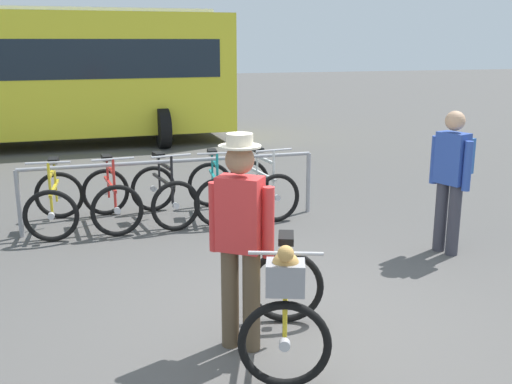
# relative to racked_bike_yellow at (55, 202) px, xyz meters

# --- Properties ---
(ground_plane) EXTENTS (80.00, 80.00, 0.00)m
(ground_plane) POSITION_rel_racked_bike_yellow_xyz_m (2.04, -3.48, -0.37)
(ground_plane) COLOR #514F4C
(bike_rack_rail) EXTENTS (3.91, 0.10, 0.88)m
(bike_rack_rail) POSITION_rel_racked_bike_yellow_xyz_m (1.51, -0.16, 0.32)
(bike_rack_rail) COLOR #99999E
(bike_rack_rail) RESTS_ON ground
(racked_bike_yellow) EXTENTS (0.74, 1.16, 0.98)m
(racked_bike_yellow) POSITION_rel_racked_bike_yellow_xyz_m (0.00, 0.00, 0.00)
(racked_bike_yellow) COLOR black
(racked_bike_yellow) RESTS_ON ground
(racked_bike_red) EXTENTS (0.75, 1.16, 0.97)m
(racked_bike_red) POSITION_rel_racked_bike_yellow_xyz_m (0.70, 0.01, 0.00)
(racked_bike_red) COLOR black
(racked_bike_red) RESTS_ON ground
(racked_bike_black) EXTENTS (0.82, 1.18, 0.97)m
(racked_bike_black) POSITION_rel_racked_bike_yellow_xyz_m (1.40, 0.01, -0.00)
(racked_bike_black) COLOR black
(racked_bike_black) RESTS_ON ground
(racked_bike_teal) EXTENTS (0.77, 1.17, 0.97)m
(racked_bike_teal) POSITION_rel_racked_bike_yellow_xyz_m (2.10, 0.02, -0.00)
(racked_bike_teal) COLOR black
(racked_bike_teal) RESTS_ON ground
(racked_bike_white) EXTENTS (0.77, 1.17, 0.97)m
(racked_bike_white) POSITION_rel_racked_bike_yellow_xyz_m (2.80, 0.03, -0.00)
(racked_bike_white) COLOR black
(racked_bike_white) RESTS_ON ground
(featured_bicycle) EXTENTS (0.99, 1.26, 1.09)m
(featured_bicycle) POSITION_rel_racked_bike_yellow_xyz_m (1.75, -3.94, 0.12)
(featured_bicycle) COLOR black
(featured_bicycle) RESTS_ON ground
(person_with_featured_bike) EXTENTS (0.44, 0.37, 1.72)m
(person_with_featured_bike) POSITION_rel_racked_bike_yellow_xyz_m (1.48, -3.66, 0.58)
(person_with_featured_bike) COLOR brown
(person_with_featured_bike) RESTS_ON ground
(pedestrian_with_backpack) EXTENTS (0.41, 0.51, 1.64)m
(pedestrian_with_backpack) POSITION_rel_racked_bike_yellow_xyz_m (4.35, -2.19, 0.57)
(pedestrian_with_backpack) COLOR #383842
(pedestrian_with_backpack) RESTS_ON ground
(bus_distant) EXTENTS (10.06, 3.56, 3.08)m
(bus_distant) POSITION_rel_racked_bike_yellow_xyz_m (-1.07, 6.88, 1.37)
(bus_distant) COLOR yellow
(bus_distant) RESTS_ON ground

